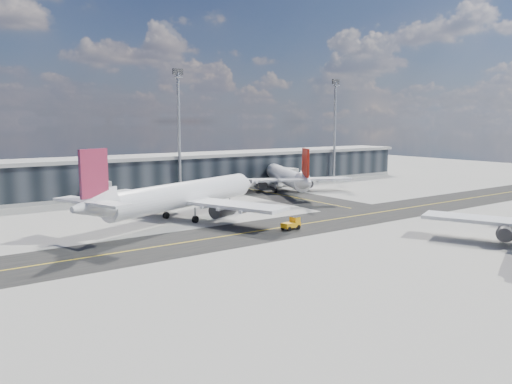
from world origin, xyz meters
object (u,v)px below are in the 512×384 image
airliner_redtail (287,177)px  baggage_tug (292,223)px  airliner_af (182,195)px  service_van (276,184)px

airliner_redtail → baggage_tug: bearing=-103.0°
airliner_redtail → baggage_tug: 41.73m
airliner_af → airliner_redtail: airliner_af is taller
airliner_af → airliner_redtail: bearing=92.8°
airliner_redtail → service_van: 10.31m
service_van → baggage_tug: bearing=-117.8°
airliner_af → baggage_tug: bearing=11.7°
airliner_af → service_van: 47.57m
airliner_af → airliner_redtail: size_ratio=1.17×
airliner_af → service_van: (39.99, 25.51, -3.64)m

